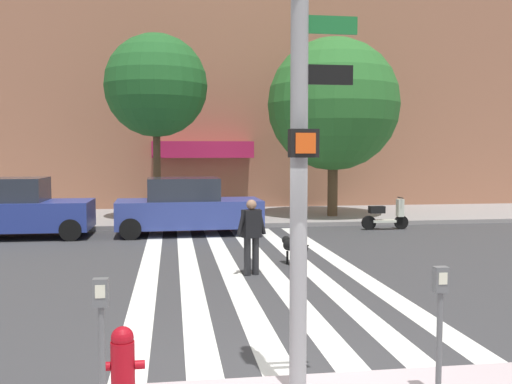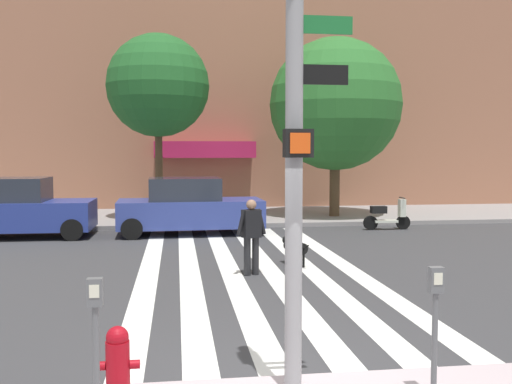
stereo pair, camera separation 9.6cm
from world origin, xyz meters
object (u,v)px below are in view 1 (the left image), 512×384
Objects in this scene: parked_car_near_curb at (13,209)px; street_tree_nearest at (156,86)px; street_tree_middle at (333,105)px; traffic_light_pole at (301,66)px; fire_hydrant at (123,365)px; parked_car_behind_first at (188,207)px; parked_scooter at (385,216)px; parking_meter_curbside at (440,314)px; parking_meter_third_along at (102,330)px; pedestrian_dog_walker at (251,233)px; dog_on_leash at (294,247)px.

street_tree_nearest is at bearing 35.47° from parked_car_near_curb.
traffic_light_pole is at bearing -107.01° from street_tree_middle.
parked_car_behind_first reaches higher than fire_hydrant.
parking_meter_curbside is at bearing -108.79° from parked_scooter.
parked_scooter is at bearing 59.16° from fire_hydrant.
parking_meter_third_along is 0.83× the size of parked_scooter.
traffic_light_pole is 2.87m from parking_meter_curbside.
parked_car_near_curb is at bearing 119.76° from parking_meter_curbside.
fire_hydrant is 0.47× the size of pedestrian_dog_walker.
parked_car_near_curb is 2.82× the size of pedestrian_dog_walker.
dog_on_leash is (1.13, 0.89, -0.48)m from pedestrian_dog_walker.
street_tree_nearest reaches higher than pedestrian_dog_walker.
street_tree_nearest is 6.41× the size of dog_on_leash.
parked_car_near_curb is 6.77m from street_tree_nearest.
parked_scooter is at bearing 71.21° from parking_meter_curbside.
traffic_light_pole is 3.19m from parking_meter_third_along.
parking_meter_third_along is at bearing -120.43° from parked_scooter.
street_tree_middle is (11.08, 3.19, 3.60)m from parked_car_near_curb.
street_tree_nearest is 6.79m from street_tree_middle.
parked_scooter is (4.54, 13.34, -0.55)m from parking_meter_curbside.
traffic_light_pole reaches higher than dog_on_leash.
parking_meter_curbside is 17.08m from street_tree_nearest.
street_tree_nearest reaches higher than fire_hydrant.
pedestrian_dog_walker is at bearing -79.45° from parked_car_behind_first.
parked_scooter is 9.48m from street_tree_nearest.
traffic_light_pole is 13.18m from parked_car_behind_first.
pedestrian_dog_walker is at bearing -141.79° from dog_on_leash.
parked_car_behind_first is at bearing -71.40° from street_tree_nearest.
pedestrian_dog_walker is at bearing -115.26° from street_tree_middle.
street_tree_middle is 6.48× the size of dog_on_leash.
pedestrian_dog_walker reaches higher than fire_hydrant.
parking_meter_third_along is 0.29× the size of parked_car_behind_first.
parked_car_near_curb is (-7.55, 13.20, -0.15)m from parking_meter_curbside.
parked_car_behind_first is 6.74m from parked_scooter.
parked_car_near_curb is 0.99× the size of parked_car_behind_first.
dog_on_leash is at bearing -111.32° from street_tree_middle.
parked_car_near_curb is at bearing 144.32° from dog_on_leash.
parking_meter_third_along is 0.20× the size of street_tree_middle.
traffic_light_pole is at bearing -83.42° from street_tree_nearest.
street_tree_middle is 11.19m from pedestrian_dog_walker.
parked_car_near_curb reaches higher than dog_on_leash.
fire_hydrant is at bearing -108.96° from pedestrian_dog_walker.
traffic_light_pole is at bearing 10.82° from parking_meter_third_along.
parking_meter_curbside is at bearing -81.69° from pedestrian_dog_walker.
parked_car_near_curb is 5.36m from parked_car_behind_first.
parking_meter_curbside is at bearing -60.24° from parked_car_near_curb.
parked_scooter is at bearing 1.23° from parked_car_behind_first.
fire_hydrant is 0.11× the size of street_tree_nearest.
parking_meter_curbside is 3.33m from parking_meter_third_along.
dog_on_leash is at bearing -67.16° from parked_car_behind_first.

